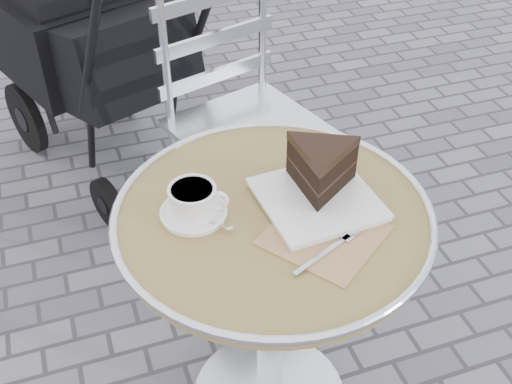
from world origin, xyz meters
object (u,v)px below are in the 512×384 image
object	(u,v)px
cake_plate_set	(321,175)
bistro_chair	(232,91)
cafe_table	(272,264)
baby_stroller	(91,46)
cappuccino_set	(194,203)

from	to	relation	value
cake_plate_set	bistro_chair	distance (m)	0.75
cafe_table	bistro_chair	world-z (taller)	bistro_chair
bistro_chair	baby_stroller	distance (m)	0.75
cake_plate_set	baby_stroller	world-z (taller)	baby_stroller
cake_plate_set	baby_stroller	bearing A→B (deg)	101.02
cafe_table	baby_stroller	xyz separation A→B (m)	(-0.24, 1.39, -0.05)
cappuccino_set	baby_stroller	world-z (taller)	baby_stroller
baby_stroller	cappuccino_set	bearing A→B (deg)	-108.40
cappuccino_set	bistro_chair	world-z (taller)	bistro_chair
cappuccino_set	baby_stroller	xyz separation A→B (m)	(-0.07, 1.34, -0.25)
cappuccino_set	cafe_table	bearing A→B (deg)	3.04
cappuccino_set	cake_plate_set	distance (m)	0.29
cafe_table	bistro_chair	size ratio (longest dim) A/B	0.76
cappuccino_set	cake_plate_set	size ratio (longest dim) A/B	0.41
cake_plate_set	bistro_chair	bearing A→B (deg)	85.06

